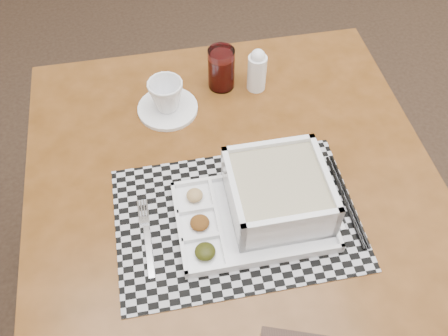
{
  "coord_description": "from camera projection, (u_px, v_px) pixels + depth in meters",
  "views": [
    {
      "loc": [
        -0.7,
        -0.32,
        1.58
      ],
      "look_at": [
        -0.52,
        0.28,
        0.77
      ],
      "focal_mm": 40.0,
      "sensor_mm": 36.0,
      "label": 1
    }
  ],
  "objects": [
    {
      "name": "placemat",
      "position": [
        237.0,
        218.0,
        1.05
      ],
      "size": [
        0.54,
        0.39,
        0.0
      ],
      "primitive_type": "cube",
      "rotation": [
        0.0,
        0.0,
        -0.1
      ],
      "color": "#A6A6AE",
      "rests_on": "dining_table"
    },
    {
      "name": "creamer_bottle",
      "position": [
        257.0,
        70.0,
        1.25
      ],
      "size": [
        0.05,
        0.05,
        0.12
      ],
      "color": "white",
      "rests_on": "dining_table"
    },
    {
      "name": "chopsticks",
      "position": [
        347.0,
        200.0,
        1.07
      ],
      "size": [
        0.04,
        0.24,
        0.01
      ],
      "color": "black",
      "rests_on": "placemat"
    },
    {
      "name": "fork",
      "position": [
        146.0,
        236.0,
        1.02
      ],
      "size": [
        0.03,
        0.19,
        0.0
      ],
      "color": "silver",
      "rests_on": "placemat"
    },
    {
      "name": "spoon",
      "position": [
        323.0,
        177.0,
        1.11
      ],
      "size": [
        0.04,
        0.18,
        0.01
      ],
      "color": "silver",
      "rests_on": "placemat"
    },
    {
      "name": "juice_glass",
      "position": [
        221.0,
        70.0,
        1.26
      ],
      "size": [
        0.07,
        0.07,
        0.11
      ],
      "color": "white",
      "rests_on": "dining_table"
    },
    {
      "name": "serving_tray",
      "position": [
        272.0,
        198.0,
        1.03
      ],
      "size": [
        0.34,
        0.25,
        0.1
      ],
      "color": "white",
      "rests_on": "placemat"
    },
    {
      "name": "saucer",
      "position": [
        168.0,
        108.0,
        1.24
      ],
      "size": [
        0.15,
        0.15,
        0.01
      ],
      "primitive_type": "cylinder",
      "color": "white",
      "rests_on": "dining_table"
    },
    {
      "name": "dining_table",
      "position": [
        232.0,
        193.0,
        1.18
      ],
      "size": [
        1.0,
        1.0,
        0.69
      ],
      "color": "#4A290D",
      "rests_on": "ground"
    },
    {
      "name": "cup",
      "position": [
        166.0,
        95.0,
        1.21
      ],
      "size": [
        0.11,
        0.11,
        0.08
      ],
      "primitive_type": "imported",
      "rotation": [
        0.0,
        0.0,
        -0.43
      ],
      "color": "white",
      "rests_on": "saucer"
    }
  ]
}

